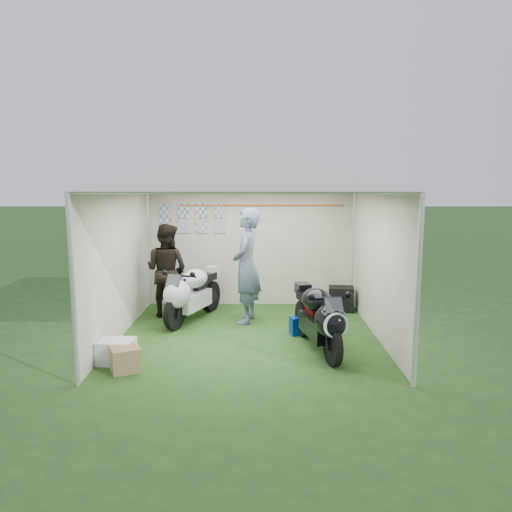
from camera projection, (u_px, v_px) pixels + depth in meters
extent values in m
plane|color=#23411A|center=(249.00, 335.00, 7.92)|extent=(80.00, 80.00, 0.00)
cylinder|color=silver|center=(73.00, 291.00, 5.78)|extent=(0.06, 0.06, 2.30)
cylinder|color=silver|center=(418.00, 292.00, 5.75)|extent=(0.06, 0.06, 2.30)
cylinder|color=silver|center=(149.00, 246.00, 9.73)|extent=(0.06, 0.06, 2.30)
cylinder|color=silver|center=(353.00, 247.00, 9.71)|extent=(0.06, 0.06, 2.30)
cube|color=beige|center=(251.00, 246.00, 9.72)|extent=(4.00, 0.02, 2.30)
cube|color=beige|center=(120.00, 263.00, 7.76)|extent=(0.02, 4.00, 2.30)
cube|color=beige|center=(377.00, 263.00, 7.73)|extent=(0.02, 4.00, 2.30)
pyramid|color=silver|center=(248.00, 165.00, 7.52)|extent=(5.66, 5.66, 0.70)
cube|color=#99A5B7|center=(165.00, 211.00, 9.61)|extent=(0.22, 0.02, 0.28)
cube|color=#99A5B7|center=(183.00, 211.00, 9.61)|extent=(0.22, 0.02, 0.28)
cube|color=#99A5B7|center=(202.00, 211.00, 9.60)|extent=(0.22, 0.01, 0.28)
cube|color=#99A5B7|center=(220.00, 211.00, 9.60)|extent=(0.22, 0.01, 0.28)
cube|color=#99A5B7|center=(166.00, 226.00, 9.65)|extent=(0.22, 0.02, 0.28)
cube|color=#99A5B7|center=(184.00, 226.00, 9.65)|extent=(0.22, 0.01, 0.28)
cube|color=#99A5B7|center=(202.00, 226.00, 9.65)|extent=(0.22, 0.02, 0.28)
cube|color=#99A5B7|center=(220.00, 226.00, 9.65)|extent=(0.22, 0.01, 0.28)
cylinder|color=#D8590C|center=(261.00, 205.00, 9.57)|extent=(3.20, 0.02, 0.02)
cylinder|color=black|center=(175.00, 313.00, 8.12)|extent=(0.29, 0.56, 0.56)
cylinder|color=black|center=(210.00, 296.00, 9.33)|extent=(0.33, 0.58, 0.56)
cube|color=silver|center=(192.00, 301.00, 8.67)|extent=(0.61, 0.94, 0.28)
ellipsoid|color=silver|center=(177.00, 294.00, 8.17)|extent=(0.59, 0.67, 0.47)
ellipsoid|color=silver|center=(195.00, 278.00, 8.71)|extent=(0.59, 0.69, 0.33)
cube|color=black|center=(204.00, 278.00, 9.06)|extent=(0.43, 0.61, 0.13)
cube|color=silver|center=(212.00, 271.00, 9.33)|extent=(0.29, 0.34, 0.17)
cube|color=black|center=(202.00, 287.00, 9.00)|extent=(0.27, 0.52, 0.09)
cube|color=#3F474C|center=(173.00, 281.00, 8.03)|extent=(0.26, 0.21, 0.20)
cylinder|color=black|center=(333.00, 345.00, 6.56)|extent=(0.20, 0.57, 0.56)
cylinder|color=black|center=(304.00, 318.00, 7.82)|extent=(0.25, 0.58, 0.56)
cube|color=black|center=(318.00, 327.00, 7.13)|extent=(0.49, 0.93, 0.28)
ellipsoid|color=black|center=(331.00, 321.00, 6.60)|extent=(0.52, 0.63, 0.47)
ellipsoid|color=black|center=(317.00, 300.00, 7.17)|extent=(0.52, 0.65, 0.33)
cube|color=black|center=(309.00, 298.00, 7.54)|extent=(0.35, 0.60, 0.13)
cube|color=black|center=(303.00, 288.00, 7.82)|extent=(0.26, 0.32, 0.17)
cube|color=#9B0801|center=(310.00, 309.00, 7.47)|extent=(0.20, 0.52, 0.09)
cube|color=#3F474C|center=(334.00, 305.00, 6.46)|extent=(0.25, 0.18, 0.20)
cylinder|color=white|center=(336.00, 326.00, 6.40)|extent=(0.33, 0.09, 0.34)
cube|color=#0837B1|center=(302.00, 325.00, 7.93)|extent=(0.42, 0.31, 0.28)
imported|color=black|center=(167.00, 270.00, 8.90)|extent=(0.99, 0.90, 1.67)
imported|color=slate|center=(247.00, 266.00, 8.50)|extent=(0.59, 0.79, 1.97)
cube|color=black|center=(341.00, 299.00, 9.34)|extent=(0.50, 0.42, 0.46)
cube|color=silver|center=(116.00, 351.00, 6.68)|extent=(0.48, 0.38, 0.31)
cube|color=olive|center=(125.00, 359.00, 6.39)|extent=(0.46, 0.46, 0.31)
cube|color=#B1B6BB|center=(119.00, 353.00, 6.80)|extent=(0.32, 0.29, 0.20)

